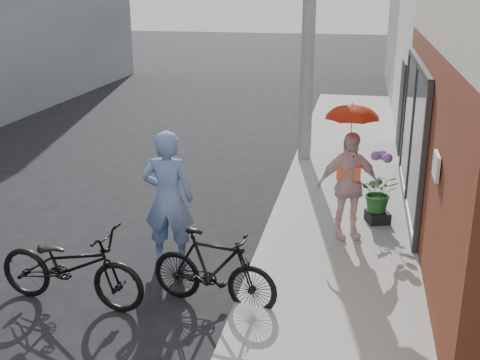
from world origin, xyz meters
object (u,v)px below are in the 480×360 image
(bike_right, at_px, (214,269))
(planter, at_px, (377,217))
(utility_pole, at_px, (310,0))
(bike_left, at_px, (71,266))
(kimono_woman, at_px, (348,186))
(officer, at_px, (168,199))

(bike_right, relative_size, planter, 4.87)
(utility_pole, relative_size, bike_left, 3.54)
(kimono_woman, bearing_deg, bike_left, -164.31)
(kimono_woman, height_order, planter, kimono_woman)
(bike_right, xyz_separation_m, kimono_woman, (1.54, 2.21, 0.45))
(officer, distance_m, bike_left, 1.65)
(utility_pole, bearing_deg, bike_left, -108.67)
(officer, bearing_deg, bike_left, 53.38)
(kimono_woman, distance_m, planter, 1.13)
(planter, bearing_deg, utility_pole, 114.04)
(utility_pole, bearing_deg, planter, -65.96)
(bike_left, relative_size, kimono_woman, 1.19)
(bike_right, relative_size, kimono_woman, 1.01)
(bike_right, bearing_deg, utility_pole, 6.41)
(officer, height_order, bike_left, officer)
(officer, bearing_deg, kimono_woman, -158.90)
(bike_right, height_order, planter, bike_right)
(utility_pole, distance_m, officer, 6.04)
(kimono_woman, relative_size, planter, 4.84)
(officer, xyz_separation_m, planter, (2.94, 1.86, -0.77))
(bike_right, distance_m, planter, 3.57)
(bike_right, bearing_deg, kimono_woman, -23.95)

